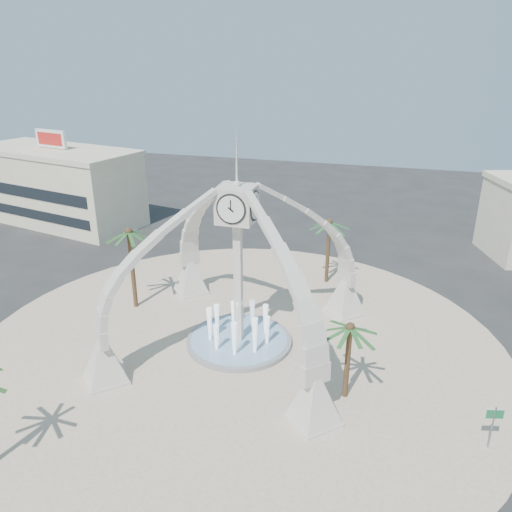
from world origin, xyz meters
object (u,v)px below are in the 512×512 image
(palm_east, at_px, (350,328))
(palm_west, at_px, (129,233))
(fountain, at_px, (239,340))
(street_sign, at_px, (494,419))
(clock_tower, at_px, (238,266))
(palm_north, at_px, (330,223))

(palm_east, distance_m, palm_west, 20.53)
(fountain, relative_size, street_sign, 2.86)
(fountain, distance_m, palm_east, 10.63)
(clock_tower, distance_m, palm_west, 11.03)
(fountain, distance_m, palm_north, 14.95)
(fountain, bearing_deg, palm_north, 70.69)
(clock_tower, xyz_separation_m, fountain, (0.00, 0.00, -6.20))
(palm_east, relative_size, palm_north, 0.85)
(clock_tower, relative_size, fountain, 2.24)
(clock_tower, bearing_deg, palm_west, 163.61)
(palm_west, distance_m, palm_north, 18.12)
(clock_tower, distance_m, palm_north, 13.81)
(palm_north, xyz_separation_m, street_sign, (12.29, -19.39, -4.03))
(street_sign, bearing_deg, fountain, 145.16)
(clock_tower, bearing_deg, palm_north, 70.69)
(fountain, xyz_separation_m, palm_east, (8.56, -4.10, 4.78))
(palm_west, bearing_deg, palm_east, -20.63)
(palm_west, bearing_deg, clock_tower, -16.39)
(palm_east, relative_size, street_sign, 2.08)
(fountain, relative_size, palm_west, 1.03)
(palm_north, bearing_deg, fountain, -109.31)
(clock_tower, bearing_deg, fountain, 90.00)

